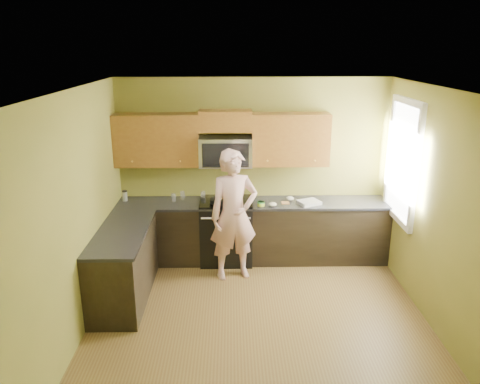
{
  "coord_description": "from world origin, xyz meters",
  "views": [
    {
      "loc": [
        -0.31,
        -4.82,
        3.14
      ],
      "look_at": [
        -0.2,
        1.3,
        1.2
      ],
      "focal_mm": 34.92,
      "sensor_mm": 36.0,
      "label": 1
    }
  ],
  "objects_px": {
    "stove": "(226,231)",
    "woman": "(234,215)",
    "butter_tub": "(261,206)",
    "microwave": "(226,165)",
    "frying_pan": "(219,203)",
    "travel_mug": "(125,201)"
  },
  "relations": [
    {
      "from": "frying_pan",
      "to": "microwave",
      "type": "bearing_deg",
      "value": 79.32
    },
    {
      "from": "frying_pan",
      "to": "butter_tub",
      "type": "height_order",
      "value": "frying_pan"
    },
    {
      "from": "microwave",
      "to": "frying_pan",
      "type": "relative_size",
      "value": 1.53
    },
    {
      "from": "travel_mug",
      "to": "frying_pan",
      "type": "bearing_deg",
      "value": -8.18
    },
    {
      "from": "stove",
      "to": "frying_pan",
      "type": "distance_m",
      "value": 0.49
    },
    {
      "from": "woman",
      "to": "frying_pan",
      "type": "height_order",
      "value": "woman"
    },
    {
      "from": "stove",
      "to": "woman",
      "type": "height_order",
      "value": "woman"
    },
    {
      "from": "woman",
      "to": "frying_pan",
      "type": "bearing_deg",
      "value": 100.41
    },
    {
      "from": "stove",
      "to": "travel_mug",
      "type": "xyz_separation_m",
      "value": [
        -1.5,
        0.11,
        0.45
      ]
    },
    {
      "from": "woman",
      "to": "microwave",
      "type": "bearing_deg",
      "value": 84.68
    },
    {
      "from": "microwave",
      "to": "woman",
      "type": "height_order",
      "value": "woman"
    },
    {
      "from": "microwave",
      "to": "travel_mug",
      "type": "xyz_separation_m",
      "value": [
        -1.5,
        -0.02,
        -0.53
      ]
    },
    {
      "from": "travel_mug",
      "to": "woman",
      "type": "bearing_deg",
      "value": -21.5
    },
    {
      "from": "travel_mug",
      "to": "stove",
      "type": "bearing_deg",
      "value": -4.18
    },
    {
      "from": "butter_tub",
      "to": "microwave",
      "type": "bearing_deg",
      "value": 151.02
    },
    {
      "from": "travel_mug",
      "to": "butter_tub",
      "type": "bearing_deg",
      "value": -7.55
    },
    {
      "from": "butter_tub",
      "to": "woman",
      "type": "bearing_deg",
      "value": -137.12
    },
    {
      "from": "stove",
      "to": "butter_tub",
      "type": "height_order",
      "value": "butter_tub"
    },
    {
      "from": "frying_pan",
      "to": "butter_tub",
      "type": "distance_m",
      "value": 0.61
    },
    {
      "from": "microwave",
      "to": "butter_tub",
      "type": "xyz_separation_m",
      "value": [
        0.51,
        -0.28,
        -0.53
      ]
    },
    {
      "from": "microwave",
      "to": "butter_tub",
      "type": "height_order",
      "value": "microwave"
    },
    {
      "from": "stove",
      "to": "microwave",
      "type": "xyz_separation_m",
      "value": [
        0.0,
        0.12,
        0.97
      ]
    }
  ]
}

